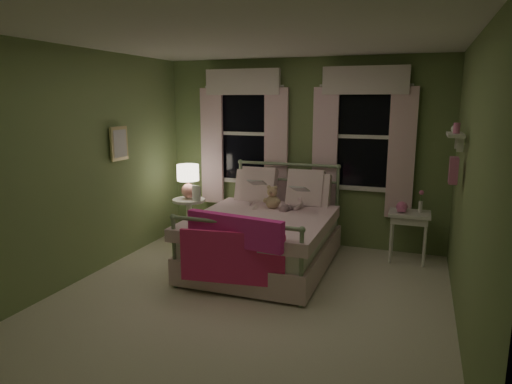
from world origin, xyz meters
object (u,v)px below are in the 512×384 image
at_px(table_lamp, 188,178).
at_px(nightstand_right, 409,220).
at_px(child_right, 297,191).
at_px(teddy_bear, 272,199).
at_px(bed, 266,235).
at_px(child_left, 256,187).
at_px(nightstand_left, 189,215).

relative_size(table_lamp, nightstand_right, 0.74).
relative_size(child_right, teddy_bear, 2.06).
bearing_deg(teddy_bear, bed, -90.00).
xyz_separation_m(child_left, teddy_bear, (0.28, -0.16, -0.12)).
bearing_deg(child_left, child_right, 168.44).
distance_m(bed, child_right, 0.71).
relative_size(teddy_bear, nightstand_right, 0.48).
height_order(bed, child_right, child_right).
xyz_separation_m(bed, child_left, (-0.28, 0.42, 0.52)).
relative_size(nightstand_left, table_lamp, 1.37).
height_order(child_left, table_lamp, child_left).
bearing_deg(bed, nightstand_left, 160.07).
relative_size(bed, teddy_bear, 6.57).
distance_m(teddy_bear, table_lamp, 1.35).
xyz_separation_m(child_right, nightstand_left, (-1.60, 0.06, -0.47)).
bearing_deg(child_left, table_lamp, -14.70).
relative_size(child_right, nightstand_right, 1.00).
height_order(bed, nightstand_right, bed).
distance_m(nightstand_left, table_lamp, 0.54).
bearing_deg(teddy_bear, child_right, 29.50).
bearing_deg(nightstand_right, table_lamp, -175.05).
bearing_deg(teddy_bear, nightstand_left, 170.73).
height_order(child_left, nightstand_left, child_left).
bearing_deg(child_left, nightstand_right, 177.66).
height_order(bed, table_lamp, bed).
height_order(nightstand_left, nightstand_right, same).
height_order(child_left, teddy_bear, child_left).
xyz_separation_m(teddy_bear, nightstand_left, (-1.32, 0.22, -0.37)).
distance_m(table_lamp, nightstand_right, 3.02).
relative_size(child_left, nightstand_left, 1.04).
bearing_deg(table_lamp, bed, -19.93).
xyz_separation_m(child_right, table_lamp, (-1.60, 0.06, 0.07)).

